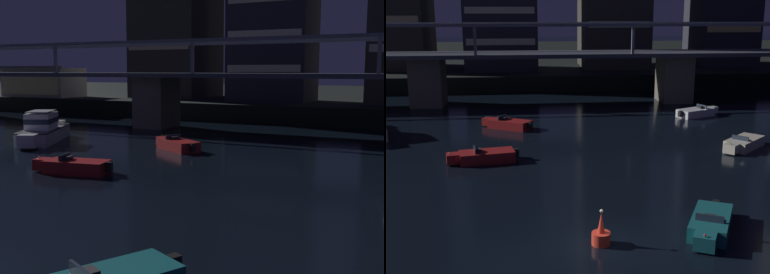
% 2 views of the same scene
% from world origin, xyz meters
% --- Properties ---
extents(far_riverbank, '(240.00, 80.00, 2.20)m').
position_xyz_m(far_riverbank, '(0.00, 86.02, 1.10)').
color(far_riverbank, black).
rests_on(far_riverbank, ground).
extents(river_bridge, '(93.35, 6.40, 9.38)m').
position_xyz_m(river_bridge, '(-0.00, 38.01, 4.28)').
color(river_bridge, '#605B51').
rests_on(river_bridge, ground).
extents(tower_west_tall, '(10.40, 8.24, 22.10)m').
position_xyz_m(tower_west_tall, '(-6.68, 54.98, 13.10)').
color(tower_west_tall, '#282833').
rests_on(tower_west_tall, far_riverbank).
extents(waterfront_pavilion, '(12.40, 7.40, 4.70)m').
position_xyz_m(waterfront_pavilion, '(-42.06, 49.93, 4.44)').
color(waterfront_pavilion, '#B2AD9E').
rests_on(waterfront_pavilion, far_riverbank).
extents(cabin_cruiser_near_left, '(6.01, 9.10, 2.79)m').
position_xyz_m(cabin_cruiser_near_left, '(-17.77, 23.68, 1.05)').
color(cabin_cruiser_near_left, silver).
rests_on(cabin_cruiser_near_left, ground).
extents(speedboat_near_center, '(5.22, 2.50, 1.16)m').
position_xyz_m(speedboat_near_center, '(-6.53, 14.33, 0.41)').
color(speedboat_near_center, maroon).
rests_on(speedboat_near_center, ground).
extents(speedboat_far_right, '(4.83, 3.69, 1.16)m').
position_xyz_m(speedboat_far_right, '(-5.11, 25.14, 0.41)').
color(speedboat_far_right, maroon).
rests_on(speedboat_far_right, ground).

